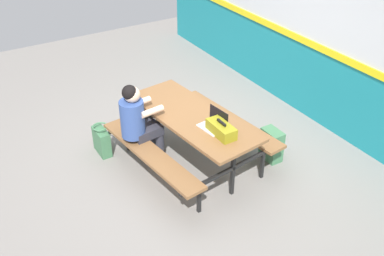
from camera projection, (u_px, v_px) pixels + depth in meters
name	position (u px, v px, depth m)	size (l,w,h in m)	color
ground_plane	(186.00, 157.00, 6.06)	(10.00, 10.00, 0.02)	gray
accent_backdrop	(319.00, 38.00, 6.34)	(8.00, 0.14, 2.60)	teal
picnic_table_main	(192.00, 126.00, 5.63)	(1.99, 1.76, 0.74)	brown
student_nearer	(138.00, 120.00, 5.51)	(0.39, 0.54, 1.21)	#2D2D38
laptop_silver	(214.00, 124.00, 5.28)	(0.34, 0.26, 0.22)	silver
toolbox_grey	(221.00, 129.00, 5.14)	(0.40, 0.18, 0.18)	olive
backpack_dark	(272.00, 145.00, 5.91)	(0.30, 0.22, 0.44)	#3F724C
tote_bag_bright	(102.00, 141.00, 6.03)	(0.34, 0.21, 0.43)	#3F724C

